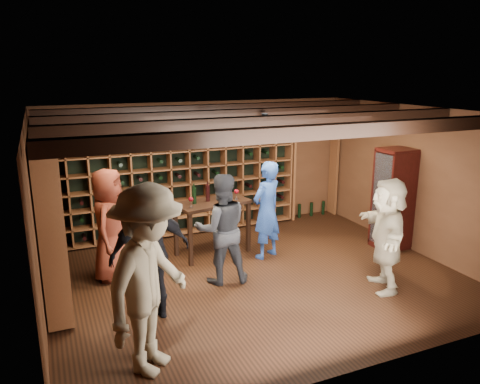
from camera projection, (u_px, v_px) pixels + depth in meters
name	position (u px, v px, depth m)	size (l,w,h in m)	color
ground	(257.00, 277.00, 7.17)	(6.00, 6.00, 0.00)	#33190E
room_shell	(257.00, 118.00, 6.60)	(6.00, 6.00, 6.00)	brown
wine_rack_back	(179.00, 176.00, 8.75)	(4.65, 0.30, 2.20)	brown
wine_rack_left	(49.00, 212.00, 6.53)	(0.30, 2.65, 2.20)	brown
crate_shelf	(314.00, 144.00, 9.75)	(1.20, 0.32, 2.07)	brown
display_cabinet	(393.00, 201.00, 8.16)	(0.55, 0.50, 1.75)	#390D0B
man_blue_shirt	(267.00, 210.00, 7.74)	(0.60, 0.39, 1.65)	navy
man_grey_suit	(222.00, 229.00, 6.83)	(0.80, 0.62, 1.65)	black
guest_red_floral	(109.00, 225.00, 6.92)	(0.83, 0.54, 1.70)	maroon
guest_woman_black	(150.00, 253.00, 5.78)	(1.04, 0.43, 1.78)	black
guest_khaki	(149.00, 281.00, 4.74)	(1.31, 0.75, 2.02)	#7F7157
guest_beige	(387.00, 234.00, 6.61)	(1.52, 0.49, 1.64)	tan
tasting_table	(212.00, 208.00, 7.88)	(1.33, 0.84, 1.21)	black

